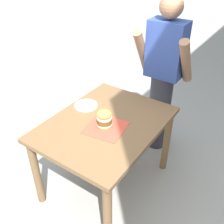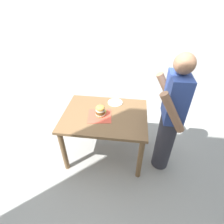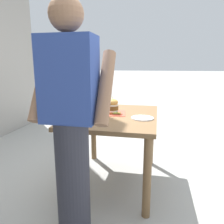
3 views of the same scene
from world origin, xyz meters
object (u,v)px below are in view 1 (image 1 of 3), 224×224
object	(u,v)px
diner_across_table	(163,77)
pickle_spear	(102,120)
patio_table	(106,133)
sandwich	(104,119)
side_plate_with_forks	(86,105)

from	to	relation	value
diner_across_table	pickle_spear	bearing A→B (deg)	-100.95
pickle_spear	patio_table	bearing A→B (deg)	8.04
sandwich	pickle_spear	distance (m)	0.10
sandwich	side_plate_with_forks	size ratio (longest dim) A/B	0.87
patio_table	diner_across_table	world-z (taller)	diner_across_table
sandwich	diner_across_table	bearing A→B (deg)	83.48
sandwich	diner_across_table	size ratio (longest dim) A/B	0.11
pickle_spear	side_plate_with_forks	distance (m)	0.29
pickle_spear	sandwich	bearing A→B (deg)	-39.46
sandwich	pickle_spear	xyz separation A→B (m)	(-0.06, 0.05, -0.07)
sandwich	side_plate_with_forks	xyz separation A→B (m)	(-0.33, 0.16, -0.07)
pickle_spear	diner_across_table	size ratio (longest dim) A/B	0.05
patio_table	sandwich	distance (m)	0.21
sandwich	diner_across_table	distance (m)	0.90
patio_table	sandwich	size ratio (longest dim) A/B	6.08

